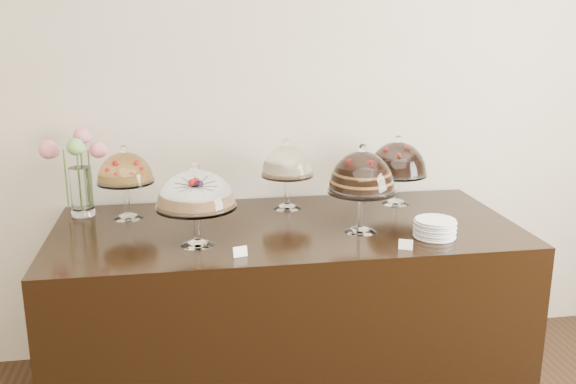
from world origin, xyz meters
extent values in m
cube|color=#C0B49A|center=(0.00, 3.00, 1.50)|extent=(5.00, 0.04, 3.00)
cube|color=black|center=(-0.10, 2.45, 0.45)|extent=(2.20, 1.00, 0.90)
cone|color=white|center=(-0.53, 2.25, 0.91)|extent=(0.15, 0.15, 0.02)
cylinder|color=white|center=(-0.53, 2.25, 1.00)|extent=(0.03, 0.03, 0.14)
cylinder|color=white|center=(-0.53, 2.25, 1.08)|extent=(0.35, 0.35, 0.01)
cylinder|color=#B27F4F|center=(-0.53, 2.25, 1.11)|extent=(0.29, 0.29, 0.05)
sphere|color=red|center=(-0.45, 2.27, 1.15)|extent=(0.02, 0.02, 0.02)
sphere|color=red|center=(-0.58, 2.30, 1.15)|extent=(0.02, 0.02, 0.02)
sphere|color=red|center=(-0.54, 2.17, 1.15)|extent=(0.02, 0.02, 0.02)
sphere|color=white|center=(-0.53, 2.25, 1.25)|extent=(0.04, 0.04, 0.04)
cone|color=white|center=(0.23, 2.31, 0.91)|extent=(0.15, 0.15, 0.02)
cylinder|color=white|center=(0.23, 2.31, 1.01)|extent=(0.03, 0.03, 0.16)
cylinder|color=white|center=(0.23, 2.31, 1.10)|extent=(0.31, 0.31, 0.01)
cylinder|color=black|center=(0.23, 2.31, 1.16)|extent=(0.24, 0.24, 0.11)
sphere|color=red|center=(0.29, 2.33, 1.22)|extent=(0.02, 0.02, 0.02)
sphere|color=red|center=(0.21, 2.37, 1.22)|extent=(0.02, 0.02, 0.02)
sphere|color=red|center=(0.16, 2.29, 1.22)|extent=(0.02, 0.02, 0.02)
sphere|color=red|center=(0.25, 2.25, 1.22)|extent=(0.02, 0.02, 0.02)
sphere|color=white|center=(0.23, 2.31, 1.30)|extent=(0.04, 0.04, 0.04)
cone|color=white|center=(-0.05, 2.74, 0.91)|extent=(0.15, 0.15, 0.02)
cylinder|color=white|center=(-0.05, 2.74, 1.00)|extent=(0.03, 0.03, 0.15)
cylinder|color=white|center=(-0.05, 2.74, 1.08)|extent=(0.27, 0.27, 0.01)
cylinder|color=beige|center=(-0.05, 2.74, 1.12)|extent=(0.21, 0.21, 0.07)
sphere|color=white|center=(-0.05, 2.74, 1.25)|extent=(0.04, 0.04, 0.04)
cone|color=white|center=(0.54, 2.73, 0.91)|extent=(0.15, 0.15, 0.02)
cylinder|color=white|center=(0.54, 2.73, 0.99)|extent=(0.03, 0.03, 0.13)
cylinder|color=white|center=(0.54, 2.73, 1.06)|extent=(0.32, 0.32, 0.01)
cylinder|color=black|center=(0.54, 2.73, 1.11)|extent=(0.26, 0.26, 0.09)
sphere|color=red|center=(0.61, 2.75, 1.17)|extent=(0.02, 0.02, 0.02)
sphere|color=red|center=(0.49, 2.78, 1.17)|extent=(0.02, 0.02, 0.02)
sphere|color=red|center=(0.53, 2.66, 1.17)|extent=(0.02, 0.02, 0.02)
sphere|color=white|center=(0.54, 2.73, 1.25)|extent=(0.04, 0.04, 0.04)
cone|color=white|center=(-0.86, 2.70, 0.91)|extent=(0.15, 0.15, 0.02)
cylinder|color=white|center=(-0.86, 2.70, 1.00)|extent=(0.03, 0.03, 0.16)
cylinder|color=white|center=(-0.86, 2.70, 1.09)|extent=(0.28, 0.28, 0.01)
cylinder|color=#BD8737|center=(-0.86, 2.70, 1.11)|extent=(0.23, 0.23, 0.04)
sphere|color=red|center=(-0.80, 2.72, 1.14)|extent=(0.02, 0.02, 0.02)
sphere|color=red|center=(-0.84, 2.76, 1.14)|extent=(0.02, 0.02, 0.02)
sphere|color=red|center=(-0.90, 2.74, 1.14)|extent=(0.02, 0.02, 0.02)
sphere|color=red|center=(-0.92, 2.68, 1.14)|extent=(0.02, 0.02, 0.02)
sphere|color=red|center=(-0.87, 2.64, 1.14)|extent=(0.02, 0.02, 0.02)
sphere|color=red|center=(-0.81, 2.66, 1.14)|extent=(0.02, 0.02, 0.02)
sphere|color=white|center=(-0.86, 2.70, 1.25)|extent=(0.04, 0.04, 0.04)
cylinder|color=white|center=(-1.08, 2.79, 1.02)|extent=(0.11, 0.11, 0.24)
cylinder|color=#476B2D|center=(-1.04, 2.79, 1.09)|extent=(0.01, 0.01, 0.29)
sphere|color=pink|center=(-0.99, 2.79, 1.23)|extent=(0.08, 0.08, 0.08)
cylinder|color=#476B2D|center=(-1.08, 2.84, 1.11)|extent=(0.01, 0.01, 0.35)
sphere|color=pink|center=(-1.08, 2.90, 1.29)|extent=(0.08, 0.08, 0.08)
cylinder|color=#476B2D|center=(-1.15, 2.79, 1.09)|extent=(0.01, 0.01, 0.30)
sphere|color=pink|center=(-1.22, 2.79, 1.24)|extent=(0.09, 0.09, 0.09)
cylinder|color=#476B2D|center=(-1.08, 2.75, 1.10)|extent=(0.01, 0.01, 0.33)
sphere|color=#689F4D|center=(-1.08, 2.71, 1.27)|extent=(0.08, 0.08, 0.08)
cylinder|color=white|center=(0.54, 2.17, 0.90)|extent=(0.19, 0.19, 0.01)
cylinder|color=white|center=(0.54, 2.17, 0.92)|extent=(0.18, 0.18, 0.01)
cylinder|color=white|center=(0.54, 2.17, 0.93)|extent=(0.19, 0.19, 0.01)
cylinder|color=white|center=(0.54, 2.17, 0.94)|extent=(0.18, 0.18, 0.01)
cylinder|color=white|center=(0.54, 2.17, 0.95)|extent=(0.19, 0.19, 0.01)
cylinder|color=white|center=(0.54, 2.17, 0.96)|extent=(0.18, 0.18, 0.01)
cylinder|color=white|center=(0.54, 2.17, 0.97)|extent=(0.19, 0.19, 0.01)
cylinder|color=white|center=(0.54, 2.17, 0.98)|extent=(0.18, 0.18, 0.01)
cube|color=white|center=(-0.35, 2.07, 0.92)|extent=(0.06, 0.03, 0.04)
cube|color=white|center=(0.35, 2.04, 0.92)|extent=(0.06, 0.04, 0.04)
camera|label=1|loc=(-0.57, -0.43, 1.86)|focal=40.00mm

